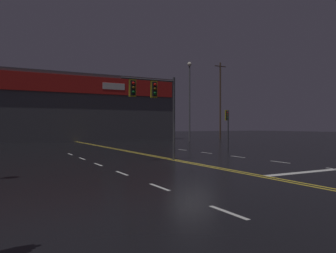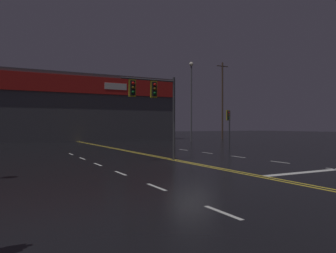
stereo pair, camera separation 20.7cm
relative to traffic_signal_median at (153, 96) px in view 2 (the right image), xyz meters
name	(u,v)px [view 2 (the right image)]	position (x,y,z in m)	size (l,w,h in m)	color
ground_plane	(192,163)	(1.30, -2.24, -3.76)	(200.00, 200.00, 0.00)	black
road_markings	(215,164)	(2.14, -3.19, -3.76)	(13.93, 60.00, 0.01)	gold
traffic_signal_median	(153,96)	(0.00, 0.00, 0.00)	(3.44, 0.36, 4.98)	#38383D
traffic_signal_corner_northeast	(229,120)	(11.49, 7.62, -1.14)	(0.42, 0.36, 3.56)	#38383D
streetlight_far_left	(191,92)	(14.65, 19.62, 2.86)	(0.56, 0.56, 10.54)	#59595E
building_backdrop	(71,109)	(1.30, 31.45, 0.84)	(29.32, 10.23, 9.17)	#4C4C51
utility_pole_row	(75,91)	(0.80, 25.90, 2.81)	(48.53, 0.26, 13.00)	#4C3828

